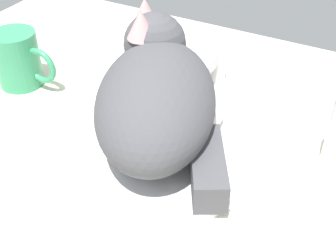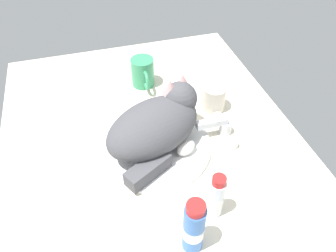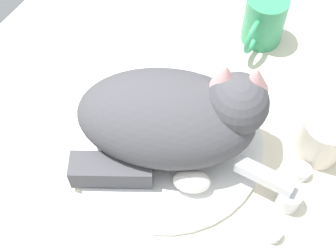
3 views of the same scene
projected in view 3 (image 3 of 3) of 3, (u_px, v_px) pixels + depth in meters
ground_plane at (166, 149)px, 79.67cm from camera, size 110.00×82.50×3.00cm
sink_basin at (166, 142)px, 77.98cm from camera, size 31.18×31.18×1.00cm
faucet at (281, 192)px, 70.97cm from camera, size 14.20×10.68×5.80cm
cat at (175, 118)px, 71.56cm from camera, size 27.18×31.10×16.23cm
coffee_mug at (264, 20)px, 86.80cm from camera, size 11.87×7.50×9.55cm
rinse_cup at (322, 138)px, 74.42cm from camera, size 7.28×7.28×7.89cm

